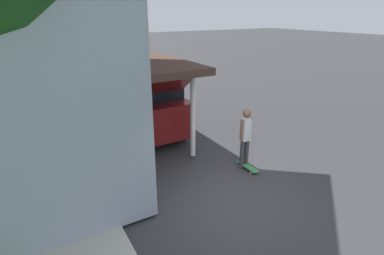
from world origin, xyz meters
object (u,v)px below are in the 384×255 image
object	(u,v)px
suv_parked	(143,101)
skateboard	(248,167)
skateboarder	(245,135)
car_down_street	(66,67)

from	to	relation	value
suv_parked	skateboard	xyz separation A→B (m)	(1.49, -4.46, -1.13)
suv_parked	skateboarder	distance (m)	4.52
skateboarder	suv_parked	bearing A→B (deg)	109.06
car_down_street	skateboarder	distance (m)	17.19
skateboarder	skateboard	distance (m)	0.96
car_down_street	skateboarder	world-z (taller)	skateboarder
skateboard	car_down_street	bearing A→B (deg)	97.71
suv_parked	skateboarder	world-z (taller)	suv_parked
car_down_street	skateboard	xyz separation A→B (m)	(2.33, -17.21, -0.56)
car_down_street	skateboarder	size ratio (longest dim) A/B	2.27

